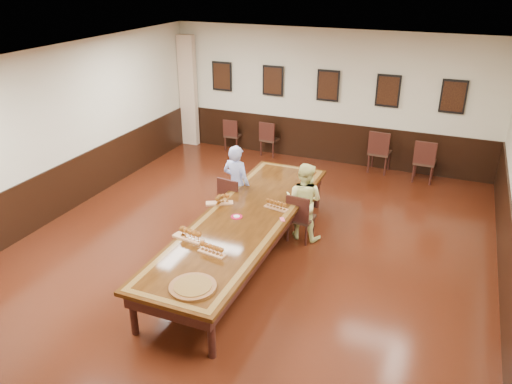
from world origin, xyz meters
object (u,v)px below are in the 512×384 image
at_px(chair_woman, 301,216).
at_px(conference_table, 244,225).
at_px(spare_chair_b, 270,138).
at_px(carved_platter, 193,287).
at_px(person_woman, 304,201).
at_px(spare_chair_d, 425,160).
at_px(spare_chair_a, 233,134).
at_px(chair_man, 234,199).
at_px(person_man, 236,184).
at_px(spare_chair_c, 380,151).

bearing_deg(chair_woman, conference_table, 59.04).
relative_size(spare_chair_b, carved_platter, 1.15).
bearing_deg(carved_platter, person_woman, 80.74).
bearing_deg(spare_chair_d, spare_chair_a, -1.75).
relative_size(spare_chair_d, conference_table, 0.20).
xyz_separation_m(spare_chair_d, conference_table, (-2.43, -4.56, 0.11)).
relative_size(person_woman, conference_table, 0.28).
bearing_deg(chair_woman, spare_chair_a, -46.44).
bearing_deg(carved_platter, chair_man, 105.82).
relative_size(person_woman, carved_platter, 1.81).
bearing_deg(person_woman, person_man, -1.53).
distance_m(person_woman, conference_table, 1.26).
xyz_separation_m(chair_man, person_man, (0.01, 0.10, 0.28)).
relative_size(spare_chair_c, person_woman, 0.72).
relative_size(chair_woman, conference_table, 0.18).
distance_m(spare_chair_c, person_woman, 3.78).
bearing_deg(person_woman, spare_chair_b, -56.36).
bearing_deg(spare_chair_d, person_man, 48.63).
distance_m(spare_chair_d, conference_table, 5.17).
height_order(chair_woman, spare_chair_c, spare_chair_c).
distance_m(chair_woman, spare_chair_d, 4.01).
xyz_separation_m(spare_chair_c, carved_platter, (-1.21, -6.80, 0.26)).
xyz_separation_m(spare_chair_d, person_woman, (-1.74, -3.51, 0.21)).
height_order(chair_man, chair_woman, chair_man).
xyz_separation_m(chair_woman, conference_table, (-0.68, -0.95, 0.16)).
height_order(chair_man, spare_chair_d, spare_chair_d).
height_order(spare_chair_b, person_woman, person_woman).
bearing_deg(person_woman, spare_chair_a, -45.66).
bearing_deg(spare_chair_c, spare_chair_d, 172.59).
relative_size(spare_chair_a, spare_chair_d, 0.85).
height_order(chair_man, spare_chair_b, chair_man).
bearing_deg(spare_chair_a, spare_chair_c, 176.27).
bearing_deg(person_man, carved_platter, 112.76).
bearing_deg(carved_platter, spare_chair_b, 103.13).
bearing_deg(spare_chair_d, chair_woman, 65.59).
bearing_deg(chair_man, spare_chair_c, -112.18).
bearing_deg(spare_chair_b, conference_table, 110.48).
relative_size(spare_chair_b, spare_chair_c, 0.87).
distance_m(person_man, person_woman, 1.39).
bearing_deg(conference_table, person_man, 120.00).
bearing_deg(spare_chair_c, spare_chair_b, 1.64).
height_order(spare_chair_b, person_man, person_man).
bearing_deg(conference_table, spare_chair_a, 117.02).
relative_size(spare_chair_a, spare_chair_c, 0.82).
relative_size(spare_chair_c, carved_platter, 1.31).
height_order(spare_chair_c, spare_chair_d, spare_chair_c).
height_order(spare_chair_a, conference_table, spare_chair_a).
distance_m(chair_woman, person_man, 1.42).
distance_m(chair_man, conference_table, 1.31).
xyz_separation_m(chair_man, carved_platter, (0.89, -3.14, 0.30)).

